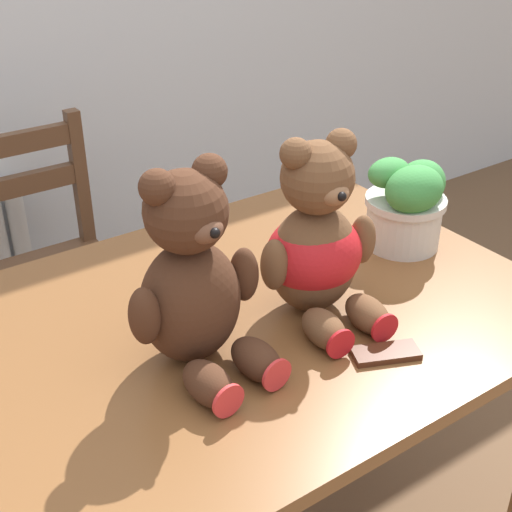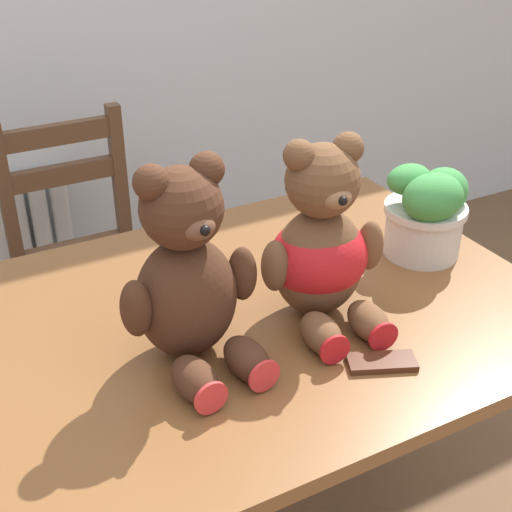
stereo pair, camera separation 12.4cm
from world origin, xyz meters
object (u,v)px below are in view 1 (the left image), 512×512
object	(u,v)px
wooden_chair_behind	(53,275)
chocolate_bar	(386,353)
teddy_bear_right	(317,245)
teddy_bear_left	(194,282)
potted_plant	(408,203)

from	to	relation	value
wooden_chair_behind	chocolate_bar	xyz separation A→B (m)	(0.23, -1.11, 0.31)
teddy_bear_right	chocolate_bar	distance (m)	0.23
wooden_chair_behind	teddy_bear_left	xyz separation A→B (m)	(-0.04, -0.92, 0.46)
wooden_chair_behind	chocolate_bar	size ratio (longest dim) A/B	7.25
potted_plant	chocolate_bar	size ratio (longest dim) A/B	1.73
wooden_chair_behind	teddy_bear_left	distance (m)	1.03
chocolate_bar	teddy_bear_left	bearing A→B (deg)	145.92
wooden_chair_behind	teddy_bear_right	size ratio (longest dim) A/B	2.42
teddy_bear_left	teddy_bear_right	size ratio (longest dim) A/B	1.03
teddy_bear_left	potted_plant	size ratio (longest dim) A/B	1.78
teddy_bear_left	potted_plant	bearing A→B (deg)	-175.97
potted_plant	chocolate_bar	world-z (taller)	potted_plant
potted_plant	wooden_chair_behind	bearing A→B (deg)	123.00
teddy_bear_right	chocolate_bar	world-z (taller)	teddy_bear_right
wooden_chair_behind	chocolate_bar	distance (m)	1.17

